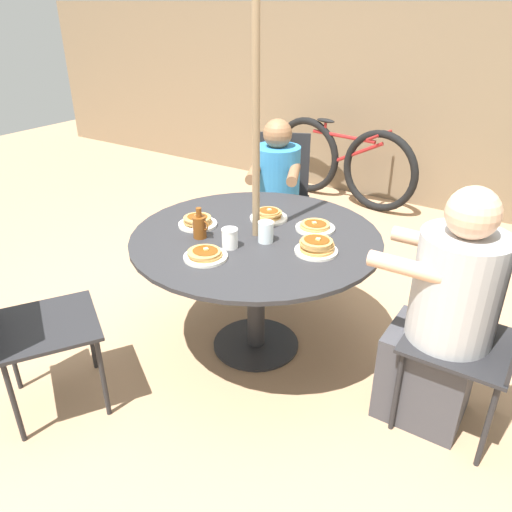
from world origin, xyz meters
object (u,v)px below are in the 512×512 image
Objects in this scene: diner_south at (276,204)px; drinking_glass_a at (266,232)px; diner_east at (443,323)px; pancake_plate_a at (317,247)px; patio_table at (256,254)px; patio_chair_south at (279,191)px; pancake_plate_b at (269,216)px; syrup_bottle at (200,226)px; bicycle at (341,162)px; patio_chair_east at (487,334)px; pancake_plate_c at (315,227)px; coffee_cup at (230,238)px; pancake_plate_e at (198,222)px; pancake_plate_d at (205,255)px; patio_chair_north at (21,316)px.

diner_south is 1.10m from drinking_glass_a.
pancake_plate_a is at bearing 91.00° from diner_east.
patio_chair_south reaches higher than patio_table.
patio_table is 0.26m from pancake_plate_b.
syrup_bottle is at bearing 98.67° from diner_east.
bicycle is (-0.40, 2.65, -0.38)m from syrup_bottle.
patio_chair_south is (-1.67, 1.05, 0.00)m from patio_chair_east.
diner_east is 5.55× the size of pancake_plate_c.
patio_table is at bearing 82.92° from coffee_cup.
pancake_plate_b is at bearing 80.12° from patio_chair_east.
diner_south is at bearing 109.98° from coffee_cup.
coffee_cup is 2.75m from bicycle.
pancake_plate_a is 0.69m from pancake_plate_e.
pancake_plate_e reaches higher than pancake_plate_d.
diner_east is at bearing 19.28° from pancake_plate_d.
pancake_plate_d is at bearing 81.18° from diner_south.
pancake_plate_a is 0.28m from pancake_plate_c.
diner_east is 11.69× the size of coffee_cup.
syrup_bottle reaches higher than coffee_cup.
syrup_bottle is 1.51× the size of drinking_glass_a.
pancake_plate_c is (0.84, 1.24, 0.19)m from patio_chair_north.
patio_table is 0.34m from syrup_bottle.
diner_east reaches higher than pancake_plate_a.
patio_chair_north is 5.78× the size of syrup_bottle.
pancake_plate_a is 0.54m from pancake_plate_d.
pancake_plate_c is (0.23, 0.23, 0.13)m from patio_table.
pancake_plate_d reaches higher than pancake_plate_c.
syrup_bottle is (0.28, -1.25, 0.24)m from patio_chair_south.
pancake_plate_c is at bearing -61.57° from bicycle.
coffee_cup is at bearing 85.48° from patio_chair_south.
bicycle is at bearing 111.68° from pancake_plate_a.
pancake_plate_a is 1.00× the size of pancake_plate_b.
bicycle is at bearing 101.42° from pancake_plate_d.
diner_east is 1.25m from syrup_bottle.
bicycle reaches higher than pancake_plate_c.
diner_east reaches higher than bicycle.
patio_chair_north is at bearing -82.22° from bicycle.
pancake_plate_d is 0.24m from syrup_bottle.
coffee_cup is (0.03, 0.16, 0.03)m from pancake_plate_d.
pancake_plate_c is at bearing 105.97° from patio_chair_south.
patio_chair_south reaches higher than coffee_cup.
patio_chair_north reaches higher than pancake_plate_e.
patio_table is 1.17m from patio_chair_north.
pancake_plate_b reaches higher than pancake_plate_c.
pancake_plate_b is (-1.05, 0.20, 0.20)m from diner_east.
pancake_plate_d is 0.35m from drinking_glass_a.
pancake_plate_e is (0.09, -0.97, 0.23)m from diner_south.
coffee_cup is at bearing -153.71° from pancake_plate_a.
drinking_glass_a reaches higher than bicycle.
patio_chair_east is at bearing 16.65° from pancake_plate_d.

